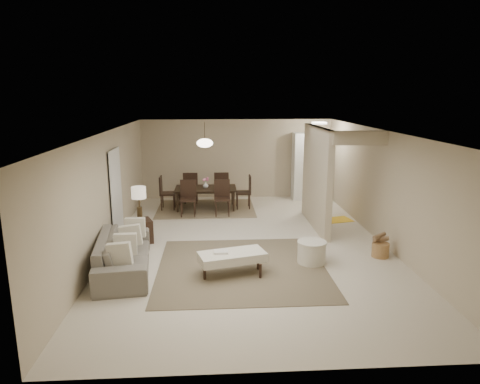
{
  "coord_description": "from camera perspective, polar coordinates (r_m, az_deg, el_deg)",
  "views": [
    {
      "loc": [
        -0.74,
        -9.0,
        3.26
      ],
      "look_at": [
        -0.14,
        0.65,
        1.05
      ],
      "focal_mm": 32.0,
      "sensor_mm": 36.0,
      "label": 1
    }
  ],
  "objects": [
    {
      "name": "table_lamp",
      "position": [
        9.69,
        -13.35,
        -0.47
      ],
      "size": [
        0.32,
        0.32,
        0.76
      ],
      "color": "#44331D",
      "rests_on": "side_table"
    },
    {
      "name": "living_rug",
      "position": [
        8.36,
        0.25,
        -10.05
      ],
      "size": [
        3.2,
        3.2,
        0.01
      ],
      "primitive_type": "cube",
      "color": "brown",
      "rests_on": "floor"
    },
    {
      "name": "vase",
      "position": [
        12.37,
        -4.62,
        0.92
      ],
      "size": [
        0.19,
        0.19,
        0.17
      ],
      "primitive_type": "imported",
      "rotation": [
        0.0,
        0.0,
        -0.16
      ],
      "color": "white",
      "rests_on": "dining_table"
    },
    {
      "name": "ottoman_bench",
      "position": [
        7.94,
        -1.06,
        -8.66
      ],
      "size": [
        1.31,
        0.85,
        0.43
      ],
      "rotation": [
        0.0,
        0.0,
        0.27
      ],
      "color": "beige",
      "rests_on": "living_rug"
    },
    {
      "name": "side_table",
      "position": [
        9.91,
        -13.1,
        -5.1
      ],
      "size": [
        0.61,
        0.61,
        0.52
      ],
      "primitive_type": "cube",
      "rotation": [
        0.0,
        0.0,
        0.38
      ],
      "color": "black",
      "rests_on": "floor"
    },
    {
      "name": "dining_rug",
      "position": [
        12.53,
        -4.56,
        -2.21
      ],
      "size": [
        2.8,
        2.1,
        0.01
      ],
      "primitive_type": "cube",
      "color": "#77664A",
      "rests_on": "floor"
    },
    {
      "name": "sofa",
      "position": [
        8.39,
        -15.25,
        -7.95
      ],
      "size": [
        2.45,
        1.22,
        0.69
      ],
      "primitive_type": "imported",
      "rotation": [
        0.0,
        0.0,
        1.7
      ],
      "color": "slate",
      "rests_on": "floor"
    },
    {
      "name": "pantry_cabinet",
      "position": [
        13.68,
        9.54,
        3.41
      ],
      "size": [
        1.2,
        0.55,
        2.1
      ],
      "primitive_type": "cube",
      "color": "white",
      "rests_on": "floor"
    },
    {
      "name": "back_wall",
      "position": [
        13.67,
        -0.43,
        4.43
      ],
      "size": [
        6.0,
        0.0,
        6.0
      ],
      "primitive_type": "plane",
      "rotation": [
        1.57,
        0.0,
        0.0
      ],
      "color": "#BEAD90",
      "rests_on": "floor"
    },
    {
      "name": "yellow_mat",
      "position": [
        11.64,
        12.53,
        -3.66
      ],
      "size": [
        0.98,
        0.73,
        0.01
      ],
      "primitive_type": "cube",
      "rotation": [
        0.0,
        0.0,
        0.24
      ],
      "color": "yellow",
      "rests_on": "floor"
    },
    {
      "name": "flush_light",
      "position": [
        12.6,
        10.53,
        9.03
      ],
      "size": [
        0.44,
        0.44,
        0.05
      ],
      "primitive_type": "cylinder",
      "color": "white",
      "rests_on": "ceiling"
    },
    {
      "name": "dining_chairs",
      "position": [
        12.42,
        -4.6,
        -0.06
      ],
      "size": [
        2.61,
        1.89,
        0.97
      ],
      "color": "black",
      "rests_on": "dining_rug"
    },
    {
      "name": "doorway",
      "position": [
        10.11,
        -16.23,
        -0.45
      ],
      "size": [
        0.04,
        0.9,
        2.04
      ],
      "primitive_type": "cube",
      "color": "black",
      "rests_on": "floor"
    },
    {
      "name": "right_wall",
      "position": [
        9.95,
        18.59,
        0.54
      ],
      "size": [
        0.0,
        9.0,
        9.0
      ],
      "primitive_type": "plane",
      "rotation": [
        1.57,
        0.0,
        -1.57
      ],
      "color": "#BEAD90",
      "rests_on": "floor"
    },
    {
      "name": "ceiling",
      "position": [
        9.06,
        1.13,
        8.06
      ],
      "size": [
        9.0,
        9.0,
        0.0
      ],
      "primitive_type": "plane",
      "rotation": [
        3.14,
        0.0,
        0.0
      ],
      "color": "white",
      "rests_on": "back_wall"
    },
    {
      "name": "left_wall",
      "position": [
        9.49,
        -17.26,
        0.06
      ],
      "size": [
        0.0,
        9.0,
        9.0
      ],
      "primitive_type": "plane",
      "rotation": [
        1.57,
        0.0,
        1.57
      ],
      "color": "#BEAD90",
      "rests_on": "floor"
    },
    {
      "name": "wicker_basket",
      "position": [
        9.3,
        18.21,
        -7.35
      ],
      "size": [
        0.43,
        0.43,
        0.29
      ],
      "primitive_type": "cylinder",
      "rotation": [
        0.0,
        0.0,
        0.27
      ],
      "color": "#905F39",
      "rests_on": "floor"
    },
    {
      "name": "floor",
      "position": [
        9.6,
        1.07,
        -6.98
      ],
      "size": [
        9.0,
        9.0,
        0.0
      ],
      "primitive_type": "plane",
      "color": "beige",
      "rests_on": "ground"
    },
    {
      "name": "dining_table",
      "position": [
        12.46,
        -4.58,
        -0.86
      ],
      "size": [
        1.76,
        0.99,
        0.62
      ],
      "primitive_type": "imported",
      "rotation": [
        0.0,
        0.0,
        -0.01
      ],
      "color": "black",
      "rests_on": "dining_rug"
    },
    {
      "name": "partition",
      "position": [
        10.75,
        10.17,
        1.9
      ],
      "size": [
        0.15,
        2.5,
        2.5
      ],
      "primitive_type": "cube",
      "color": "#BEAD90",
      "rests_on": "floor"
    },
    {
      "name": "round_pouf",
      "position": [
        8.62,
        9.53,
        -7.93
      ],
      "size": [
        0.57,
        0.57,
        0.45
      ],
      "primitive_type": "cylinder",
      "color": "beige",
      "rests_on": "floor"
    },
    {
      "name": "pendant_light",
      "position": [
        12.18,
        -4.72,
        6.53
      ],
      "size": [
        0.46,
        0.46,
        0.71
      ],
      "color": "#44331D",
      "rests_on": "ceiling"
    }
  ]
}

